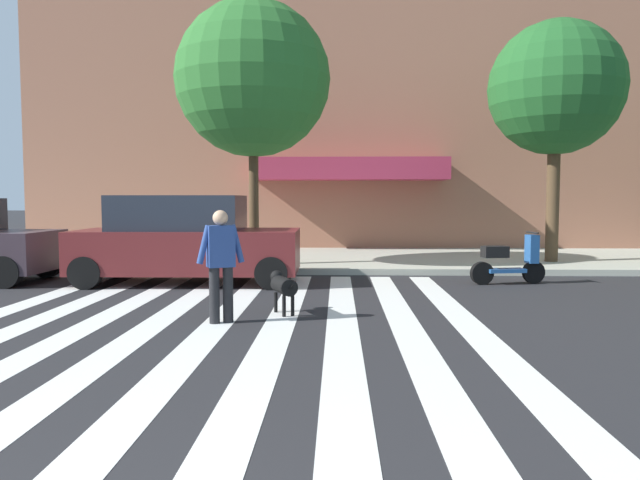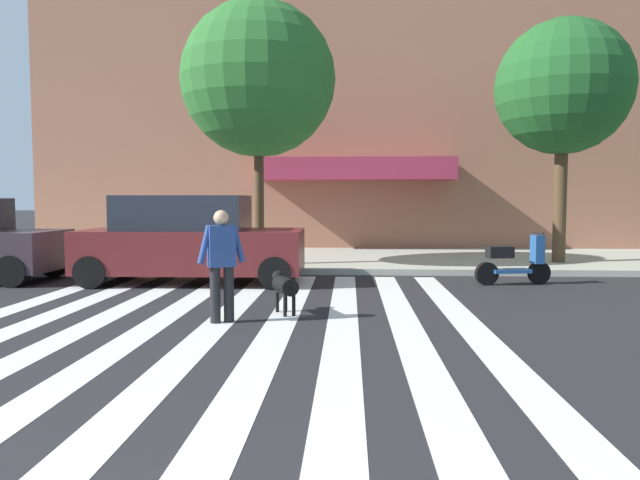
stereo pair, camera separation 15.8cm
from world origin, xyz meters
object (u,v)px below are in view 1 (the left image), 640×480
(pedestrian_dog_walker, at_px, (221,260))
(street_tree_nearest, at_px, (253,79))
(parked_scooter, at_px, (508,262))
(street_tree_middle, at_px, (556,89))
(parked_car_behind_first, at_px, (186,241))
(dog_on_leash, at_px, (283,286))

(pedestrian_dog_walker, bearing_deg, street_tree_nearest, 93.70)
(parked_scooter, bearing_deg, street_tree_middle, 57.33)
(street_tree_middle, distance_m, pedestrian_dog_walker, 10.93)
(street_tree_middle, bearing_deg, street_tree_nearest, -173.08)
(parked_car_behind_first, xyz_separation_m, dog_on_leash, (2.38, -3.32, -0.47))
(parked_car_behind_first, relative_size, street_tree_nearest, 0.72)
(parked_scooter, xyz_separation_m, pedestrian_dog_walker, (-5.29, -4.08, 0.45))
(parked_scooter, distance_m, street_tree_middle, 5.59)
(pedestrian_dog_walker, bearing_deg, parked_scooter, 37.67)
(street_tree_nearest, relative_size, pedestrian_dog_walker, 3.96)
(parked_car_behind_first, xyz_separation_m, street_tree_nearest, (1.14, 2.26, 3.82))
(street_tree_nearest, bearing_deg, pedestrian_dog_walker, -86.30)
(parked_scooter, xyz_separation_m, dog_on_leash, (-4.46, -3.36, -0.04))
(parked_car_behind_first, bearing_deg, dog_on_leash, -54.35)
(street_tree_middle, height_order, pedestrian_dog_walker, street_tree_middle)
(parked_car_behind_first, height_order, pedestrian_dog_walker, parked_car_behind_first)
(street_tree_middle, distance_m, dog_on_leash, 10.09)
(street_tree_nearest, xyz_separation_m, pedestrian_dog_walker, (0.41, -6.29, -3.80))
(parked_car_behind_first, xyz_separation_m, street_tree_middle, (8.86, 3.19, 3.72))
(parked_scooter, bearing_deg, pedestrian_dog_walker, -142.33)
(street_tree_nearest, bearing_deg, street_tree_middle, 6.92)
(parked_car_behind_first, bearing_deg, street_tree_nearest, 63.16)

